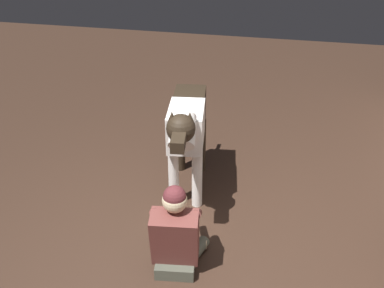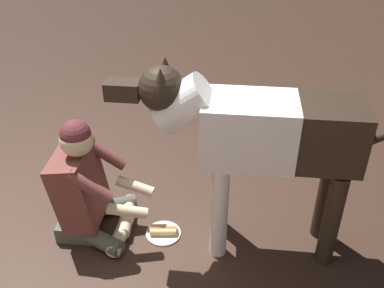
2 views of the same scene
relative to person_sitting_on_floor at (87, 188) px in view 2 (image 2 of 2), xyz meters
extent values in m
plane|color=#38261B|center=(-0.12, -0.06, -0.36)|extent=(14.23, 14.23, 0.00)
cube|color=#4B4E41|center=(0.08, 0.01, -0.30)|extent=(0.28, 0.37, 0.12)
cylinder|color=#4B4E41|center=(-0.05, -0.16, -0.29)|extent=(0.40, 0.31, 0.11)
cylinder|color=beige|center=(-0.21, -0.11, -0.30)|extent=(0.17, 0.37, 0.09)
cylinder|color=#4B4E41|center=(-0.10, 0.14, -0.29)|extent=(0.41, 0.22, 0.11)
cylinder|color=beige|center=(-0.23, 0.05, -0.30)|extent=(0.11, 0.36, 0.09)
cube|color=brown|center=(0.05, 0.01, 0.01)|extent=(0.34, 0.43, 0.53)
cylinder|color=brown|center=(-0.07, -0.19, 0.16)|extent=(0.30, 0.12, 0.24)
cylinder|color=beige|center=(-0.28, -0.16, -0.06)|extent=(0.27, 0.08, 0.12)
cylinder|color=brown|center=(-0.12, 0.16, 0.16)|extent=(0.30, 0.12, 0.24)
cylinder|color=beige|center=(-0.31, 0.09, -0.06)|extent=(0.28, 0.14, 0.12)
sphere|color=beige|center=(0.02, 0.00, 0.38)|extent=(0.21, 0.21, 0.21)
sphere|color=#582427|center=(0.02, 0.00, 0.41)|extent=(0.19, 0.19, 0.19)
cylinder|color=white|center=(-0.89, 0.01, -0.02)|extent=(0.11, 0.11, 0.68)
cylinder|color=white|center=(-0.86, -0.24, -0.02)|extent=(0.11, 0.11, 0.68)
cylinder|color=black|center=(-1.56, -0.08, -0.02)|extent=(0.11, 0.11, 0.68)
cylinder|color=black|center=(-1.53, -0.33, -0.02)|extent=(0.11, 0.11, 0.68)
cube|color=white|center=(-1.01, -0.13, 0.52)|extent=(0.58, 0.42, 0.39)
cube|color=black|center=(-1.42, -0.19, 0.52)|extent=(0.51, 0.39, 0.37)
cylinder|color=white|center=(-0.64, -0.09, 0.67)|extent=(0.42, 0.29, 0.38)
sphere|color=black|center=(-0.52, -0.07, 0.76)|extent=(0.26, 0.26, 0.26)
cube|color=black|center=(-0.30, -0.04, 0.74)|extent=(0.21, 0.14, 0.10)
cone|color=black|center=(-0.54, 0.01, 0.85)|extent=(0.10, 0.10, 0.12)
cone|color=black|center=(-0.52, -0.15, 0.85)|extent=(0.10, 0.10, 0.12)
cylinder|color=black|center=(-1.67, -0.22, 0.48)|extent=(0.35, 0.09, 0.23)
cylinder|color=white|center=(-0.49, -0.07, -0.35)|extent=(0.24, 0.24, 0.01)
cylinder|color=#DEBF73|center=(-0.49, -0.09, -0.32)|extent=(0.19, 0.09, 0.05)
cylinder|color=#DEBF73|center=(-0.50, -0.04, -0.32)|extent=(0.19, 0.09, 0.05)
cylinder|color=#AC4732|center=(-0.49, -0.07, -0.31)|extent=(0.19, 0.08, 0.04)
camera|label=1|loc=(2.73, 0.73, 2.55)|focal=40.39mm
camera|label=2|loc=(-1.22, 2.08, 1.87)|focal=42.19mm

